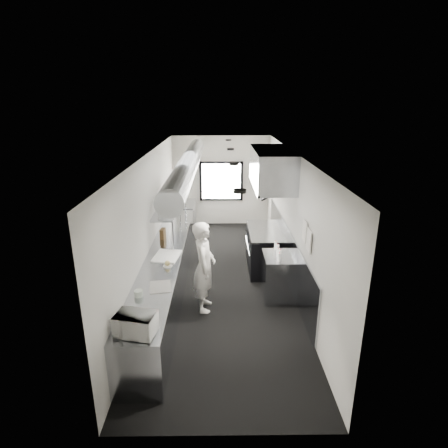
{
  "coord_description": "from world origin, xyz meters",
  "views": [
    {
      "loc": [
        -0.04,
        -7.37,
        3.82
      ],
      "look_at": [
        0.04,
        -0.2,
        1.4
      ],
      "focal_mm": 29.53,
      "sensor_mm": 36.0,
      "label": 1
    }
  ],
  "objects_px": {
    "far_work_table": "(183,218)",
    "squeeze_bottle_d": "(278,249)",
    "cutting_board": "(167,256)",
    "squeeze_bottle_a": "(279,257)",
    "deli_tub_b": "(139,293)",
    "plate_stack_a": "(164,205)",
    "squeeze_bottle_c": "(278,253)",
    "squeeze_bottle_e": "(276,246)",
    "knife_block": "(163,234)",
    "bottle_station": "(279,276)",
    "microwave": "(136,324)",
    "deli_tub_a": "(130,311)",
    "exhaust_hood": "(271,168)",
    "line_cook": "(204,267)",
    "small_plate": "(168,266)",
    "plate_stack_d": "(172,188)",
    "plate_stack_b": "(168,199)",
    "prep_counter": "(166,272)",
    "pass_shelf": "(171,202)",
    "squeeze_bottle_b": "(280,254)",
    "plate_stack_c": "(172,191)",
    "range": "(266,249)"
  },
  "relations": [
    {
      "from": "prep_counter",
      "to": "squeeze_bottle_c",
      "type": "height_order",
      "value": "squeeze_bottle_c"
    },
    {
      "from": "small_plate",
      "to": "squeeze_bottle_a",
      "type": "bearing_deg",
      "value": 5.7
    },
    {
      "from": "prep_counter",
      "to": "cutting_board",
      "type": "relative_size",
      "value": 9.57
    },
    {
      "from": "plate_stack_c",
      "to": "deli_tub_b",
      "type": "bearing_deg",
      "value": -92.16
    },
    {
      "from": "far_work_table",
      "to": "squeeze_bottle_d",
      "type": "xyz_separation_m",
      "value": [
        2.26,
        -3.76,
        0.54
      ]
    },
    {
      "from": "small_plate",
      "to": "squeeze_bottle_b",
      "type": "height_order",
      "value": "squeeze_bottle_b"
    },
    {
      "from": "microwave",
      "to": "knife_block",
      "type": "bearing_deg",
      "value": 103.99
    },
    {
      "from": "far_work_table",
      "to": "squeeze_bottle_e",
      "type": "bearing_deg",
      "value": -57.87
    },
    {
      "from": "squeeze_bottle_c",
      "to": "squeeze_bottle_e",
      "type": "distance_m",
      "value": 0.36
    },
    {
      "from": "line_cook",
      "to": "plate_stack_b",
      "type": "bearing_deg",
      "value": 27.42
    },
    {
      "from": "deli_tub_a",
      "to": "squeeze_bottle_e",
      "type": "xyz_separation_m",
      "value": [
        2.43,
        2.39,
        0.04
      ]
    },
    {
      "from": "exhaust_hood",
      "to": "knife_block",
      "type": "relative_size",
      "value": 9.86
    },
    {
      "from": "prep_counter",
      "to": "plate_stack_d",
      "type": "distance_m",
      "value": 2.5
    },
    {
      "from": "deli_tub_b",
      "to": "plate_stack_d",
      "type": "height_order",
      "value": "plate_stack_d"
    },
    {
      "from": "pass_shelf",
      "to": "deli_tub_b",
      "type": "bearing_deg",
      "value": -92.33
    },
    {
      "from": "knife_block",
      "to": "squeeze_bottle_b",
      "type": "relative_size",
      "value": 1.25
    },
    {
      "from": "knife_block",
      "to": "bottle_station",
      "type": "bearing_deg",
      "value": -14.66
    },
    {
      "from": "cutting_board",
      "to": "squeeze_bottle_a",
      "type": "xyz_separation_m",
      "value": [
        2.18,
        -0.25,
        0.07
      ]
    },
    {
      "from": "bottle_station",
      "to": "knife_block",
      "type": "xyz_separation_m",
      "value": [
        -2.46,
        0.99,
        0.56
      ]
    },
    {
      "from": "exhaust_hood",
      "to": "squeeze_bottle_d",
      "type": "relative_size",
      "value": 12.64
    },
    {
      "from": "deli_tub_b",
      "to": "plate_stack_a",
      "type": "xyz_separation_m",
      "value": [
        0.1,
        2.38,
        0.77
      ]
    },
    {
      "from": "bottle_station",
      "to": "squeeze_bottle_e",
      "type": "bearing_deg",
      "value": 99.32
    },
    {
      "from": "knife_block",
      "to": "cutting_board",
      "type": "bearing_deg",
      "value": -70.53
    },
    {
      "from": "plate_stack_b",
      "to": "squeeze_bottle_a",
      "type": "relative_size",
      "value": 1.73
    },
    {
      "from": "bottle_station",
      "to": "plate_stack_a",
      "type": "xyz_separation_m",
      "value": [
        -2.37,
        0.83,
        1.27
      ]
    },
    {
      "from": "deli_tub_b",
      "to": "squeeze_bottle_a",
      "type": "height_order",
      "value": "squeeze_bottle_a"
    },
    {
      "from": "bottle_station",
      "to": "squeeze_bottle_d",
      "type": "height_order",
      "value": "squeeze_bottle_d"
    },
    {
      "from": "plate_stack_c",
      "to": "plate_stack_d",
      "type": "height_order",
      "value": "plate_stack_c"
    },
    {
      "from": "microwave",
      "to": "deli_tub_a",
      "type": "distance_m",
      "value": 0.51
    },
    {
      "from": "small_plate",
      "to": "plate_stack_d",
      "type": "bearing_deg",
      "value": 94.34
    },
    {
      "from": "plate_stack_d",
      "to": "squeeze_bottle_b",
      "type": "bearing_deg",
      "value": -46.49
    },
    {
      "from": "range",
      "to": "squeeze_bottle_d",
      "type": "distance_m",
      "value": 1.36
    },
    {
      "from": "deli_tub_b",
      "to": "squeeze_bottle_d",
      "type": "distance_m",
      "value": 2.97
    },
    {
      "from": "exhaust_hood",
      "to": "prep_counter",
      "type": "height_order",
      "value": "exhaust_hood"
    },
    {
      "from": "squeeze_bottle_a",
      "to": "plate_stack_b",
      "type": "bearing_deg",
      "value": 145.48
    },
    {
      "from": "line_cook",
      "to": "plate_stack_c",
      "type": "distance_m",
      "value": 2.63
    },
    {
      "from": "plate_stack_d",
      "to": "microwave",
      "type": "bearing_deg",
      "value": -89.09
    },
    {
      "from": "squeeze_bottle_c",
      "to": "small_plate",
      "type": "bearing_deg",
      "value": -168.51
    },
    {
      "from": "line_cook",
      "to": "deli_tub_a",
      "type": "bearing_deg",
      "value": 149.93
    },
    {
      "from": "range",
      "to": "pass_shelf",
      "type": "bearing_deg",
      "value": 172.33
    },
    {
      "from": "prep_counter",
      "to": "bottle_station",
      "type": "xyz_separation_m",
      "value": [
        2.3,
        -0.2,
        0.0
      ]
    },
    {
      "from": "plate_stack_b",
      "to": "plate_stack_d",
      "type": "distance_m",
      "value": 1.03
    },
    {
      "from": "exhaust_hood",
      "to": "squeeze_bottle_b",
      "type": "distance_m",
      "value": 2.08
    },
    {
      "from": "pass_shelf",
      "to": "small_plate",
      "type": "distance_m",
      "value": 2.26
    },
    {
      "from": "cutting_board",
      "to": "squeeze_bottle_c",
      "type": "height_order",
      "value": "squeeze_bottle_c"
    },
    {
      "from": "squeeze_bottle_a",
      "to": "squeeze_bottle_d",
      "type": "height_order",
      "value": "squeeze_bottle_d"
    },
    {
      "from": "exhaust_hood",
      "to": "squeeze_bottle_a",
      "type": "relative_size",
      "value": 13.36
    },
    {
      "from": "plate_stack_a",
      "to": "squeeze_bottle_e",
      "type": "bearing_deg",
      "value": -12.38
    },
    {
      "from": "prep_counter",
      "to": "squeeze_bottle_d",
      "type": "distance_m",
      "value": 2.33
    },
    {
      "from": "range",
      "to": "deli_tub_a",
      "type": "xyz_separation_m",
      "value": [
        -2.37,
        -3.47,
        0.48
      ]
    }
  ]
}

